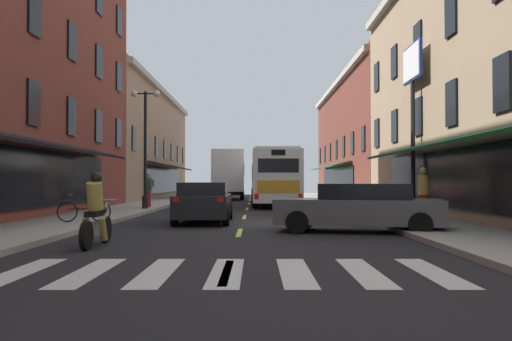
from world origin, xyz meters
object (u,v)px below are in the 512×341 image
(billboard_sign, at_px, (412,88))
(bicycle_near, at_px, (83,211))
(box_truck, at_px, (228,175))
(sedan_near, at_px, (359,207))
(motorcycle_rider, at_px, (96,215))
(pedestrian_mid, at_px, (423,193))
(sedan_mid, at_px, (204,202))
(transit_bus, at_px, (272,177))
(pedestrian_near, at_px, (148,189))
(street_lamp_twin, at_px, (145,143))

(billboard_sign, height_order, bicycle_near, billboard_sign)
(box_truck, height_order, sedan_near, box_truck)
(motorcycle_rider, height_order, pedestrian_mid, pedestrian_mid)
(sedan_mid, distance_m, bicycle_near, 4.07)
(transit_bus, distance_m, sedan_mid, 14.11)
(bicycle_near, xyz_separation_m, pedestrian_mid, (11.16, 0.63, 0.56))
(pedestrian_near, xyz_separation_m, street_lamp_twin, (0.12, -1.40, 2.22))
(billboard_sign, distance_m, pedestrian_near, 13.72)
(billboard_sign, relative_size, bicycle_near, 4.13)
(sedan_mid, height_order, bicycle_near, sedan_mid)
(sedan_mid, bearing_deg, bicycle_near, -156.16)
(transit_bus, xyz_separation_m, sedan_near, (1.93, -17.32, -1.00))
(sedan_near, xyz_separation_m, bicycle_near, (-8.53, 1.90, -0.21))
(transit_bus, height_order, street_lamp_twin, street_lamp_twin)
(sedan_mid, bearing_deg, pedestrian_mid, -7.74)
(sedan_near, height_order, pedestrian_mid, pedestrian_mid)
(box_truck, xyz_separation_m, pedestrian_mid, (7.83, -24.53, -0.91))
(street_lamp_twin, bearing_deg, pedestrian_mid, -35.54)
(motorcycle_rider, distance_m, street_lamp_twin, 14.10)
(billboard_sign, bearing_deg, sedan_near, -117.54)
(box_truck, distance_m, bicycle_near, 25.43)
(sedan_mid, distance_m, pedestrian_near, 9.02)
(box_truck, distance_m, street_lamp_twin, 17.03)
(bicycle_near, relative_size, pedestrian_near, 0.96)
(motorcycle_rider, bearing_deg, box_truck, 87.47)
(sedan_mid, height_order, pedestrian_mid, pedestrian_mid)
(box_truck, xyz_separation_m, bicycle_near, (-3.33, -25.17, -1.48))
(sedan_mid, distance_m, street_lamp_twin, 8.12)
(sedan_mid, bearing_deg, box_truck, 90.94)
(billboard_sign, xyz_separation_m, motorcycle_rider, (-10.14, -10.26, -4.68))
(billboard_sign, relative_size, box_truck, 0.87)
(box_truck, relative_size, sedan_near, 1.65)
(bicycle_near, distance_m, pedestrian_mid, 11.20)
(motorcycle_rider, distance_m, pedestrian_mid, 10.91)
(pedestrian_mid, xyz_separation_m, street_lamp_twin, (-10.99, 7.85, 2.24))
(billboard_sign, distance_m, motorcycle_rider, 15.17)
(sedan_mid, bearing_deg, motorcycle_rider, -104.06)
(billboard_sign, distance_m, pedestrian_mid, 6.23)
(motorcycle_rider, bearing_deg, sedan_mid, 75.94)
(motorcycle_rider, distance_m, bicycle_near, 5.63)
(sedan_near, bearing_deg, transit_bus, 96.35)
(sedan_near, xyz_separation_m, sedan_mid, (-4.81, 3.54, 0.01))
(bicycle_near, bearing_deg, street_lamp_twin, 88.80)
(transit_bus, relative_size, pedestrian_mid, 6.82)
(motorcycle_rider, bearing_deg, bicycle_near, 110.74)
(bicycle_near, height_order, street_lamp_twin, street_lamp_twin)
(box_truck, relative_size, pedestrian_near, 4.60)
(transit_bus, bearing_deg, sedan_mid, -101.83)
(bicycle_near, height_order, pedestrian_near, pedestrian_near)
(box_truck, relative_size, motorcycle_rider, 3.95)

